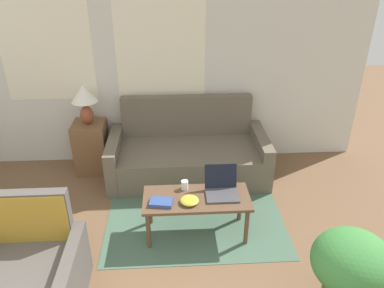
% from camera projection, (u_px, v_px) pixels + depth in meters
% --- Properties ---
extents(wall_back, '(6.48, 0.06, 2.60)m').
position_uv_depth(wall_back, '(113.00, 66.00, 4.66)').
color(wall_back, silver).
rests_on(wall_back, ground_plane).
extents(rug, '(1.89, 2.01, 0.01)m').
position_uv_depth(rug, '(193.00, 201.00, 4.36)').
color(rug, '#476651').
rests_on(rug, ground_plane).
extents(couch, '(1.96, 0.92, 0.95)m').
position_uv_depth(couch, '(188.00, 155.00, 4.78)').
color(couch, '#665B4C').
rests_on(couch, ground_plane).
extents(armchair, '(0.88, 0.84, 0.89)m').
position_uv_depth(armchair, '(26.00, 279.00, 3.00)').
color(armchair, '#514C47').
rests_on(armchair, ground_plane).
extents(side_table, '(0.40, 0.40, 0.67)m').
position_uv_depth(side_table, '(91.00, 147.00, 4.83)').
color(side_table, brown).
rests_on(side_table, ground_plane).
extents(table_lamp, '(0.32, 0.32, 0.50)m').
position_uv_depth(table_lamp, '(85.00, 98.00, 4.52)').
color(table_lamp, brown).
rests_on(table_lamp, side_table).
extents(coffee_table, '(1.05, 0.47, 0.45)m').
position_uv_depth(coffee_table, '(197.00, 202.00, 3.69)').
color(coffee_table, brown).
rests_on(coffee_table, ground_plane).
extents(laptop, '(0.32, 0.31, 0.26)m').
position_uv_depth(laptop, '(222.00, 188.00, 3.71)').
color(laptop, '#47474C').
rests_on(laptop, coffee_table).
extents(cup_navy, '(0.07, 0.07, 0.09)m').
position_uv_depth(cup_navy, '(185.00, 185.00, 3.78)').
color(cup_navy, white).
rests_on(cup_navy, coffee_table).
extents(snack_bowl, '(0.18, 0.18, 0.05)m').
position_uv_depth(snack_bowl, '(189.00, 200.00, 3.58)').
color(snack_bowl, gold).
rests_on(snack_bowl, coffee_table).
extents(book_red, '(0.24, 0.17, 0.04)m').
position_uv_depth(book_red, '(161.00, 202.00, 3.57)').
color(book_red, '#334C8E').
rests_on(book_red, coffee_table).
extents(potted_plant, '(0.63, 0.63, 0.72)m').
position_uv_depth(potted_plant, '(351.00, 267.00, 2.88)').
color(potted_plant, '#4C4C4C').
rests_on(potted_plant, ground_plane).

